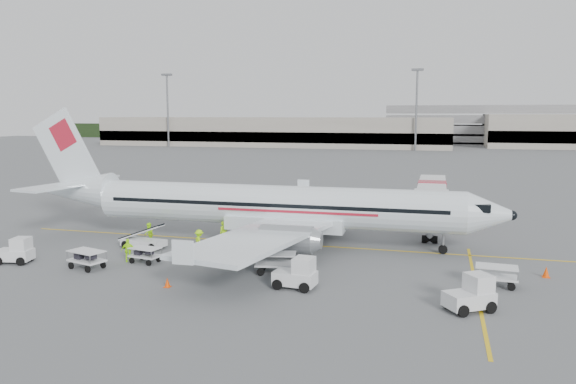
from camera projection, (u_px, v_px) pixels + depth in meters
The scene contains 25 objects.
ground at pixel (281, 244), 43.67m from camera, with size 360.00×360.00×0.00m, color #56595B.
stripe_lead at pixel (281, 244), 43.67m from camera, with size 44.00×0.20×0.01m, color yellow.
stripe_cross at pixel (476, 289), 32.39m from camera, with size 0.20×20.00×0.01m, color yellow.
terminal_west at pixel (272, 132), 177.70m from camera, with size 110.00×22.00×9.00m, color gray, non-canonical shape.
parking_garage at pixel (482, 123), 189.16m from camera, with size 62.00×24.00×14.00m, color slate, non-canonical shape.
treeline at pixel (409, 133), 210.54m from camera, with size 300.00×3.00×6.00m, color black, non-canonical shape.
mast_west at pixel (168, 111), 173.11m from camera, with size 3.20×1.20×22.00m, color slate, non-canonical shape.
mast_center at pixel (416, 111), 153.66m from camera, with size 3.20×1.20×22.00m, color slate, non-canonical shape.
aircraft at pixel (275, 178), 42.91m from camera, with size 37.35×29.27×10.30m, color white, non-canonical shape.
jet_bridge at pixel (431, 205), 49.13m from camera, with size 3.00×15.98×4.20m, color silver, non-canonical shape.
belt_loader at pixel (143, 232), 42.11m from camera, with size 4.44×1.67×2.41m, color silver, non-canonical shape.
tug_fore at pixel (469, 293), 28.65m from camera, with size 2.44×1.40×1.88m, color silver, non-canonical shape.
tug_mid at pixel (295, 272), 32.41m from camera, with size 2.41×1.38×1.86m, color silver, non-canonical shape.
tug_aft at pixel (14, 250), 37.91m from camera, with size 2.28×1.30×1.76m, color silver, non-canonical shape.
cart_loaded_a at pixel (145, 255), 38.00m from camera, with size 2.03×1.20×1.06m, color silver, non-canonical shape.
cart_loaded_b at pixel (87, 260), 36.53m from camera, with size 2.34×1.39×1.22m, color silver, non-canonical shape.
cart_empty_a at pixel (276, 263), 35.49m from camera, with size 2.53×1.49×1.32m, color silver, non-canonical shape.
cart_empty_b at pixel (496, 276), 32.79m from camera, with size 2.35×1.39×1.23m, color silver, non-canonical shape.
cone_nose at pixel (546, 272), 34.63m from camera, with size 0.44×0.44×0.71m, color #FE4603.
cone_port at pixel (323, 205), 60.27m from camera, with size 0.40×0.40×0.65m, color #FE4603.
cone_stbd at pixel (167, 282), 32.67m from camera, with size 0.36×0.36×0.59m, color #FE4603.
crew_a at pixel (224, 233), 43.20m from camera, with size 0.67×0.44×1.83m, color #9CE10E.
crew_b at pixel (149, 234), 43.36m from camera, with size 0.82×0.64×1.69m, color #9CE10E.
crew_c at pixel (199, 242), 40.34m from camera, with size 1.16×0.66×1.79m, color #9CE10E.
crew_d at pixel (128, 250), 38.18m from camera, with size 0.94×0.39×1.61m, color #9CE10E.
Camera 1 is at (11.69, -41.07, 10.00)m, focal length 35.00 mm.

